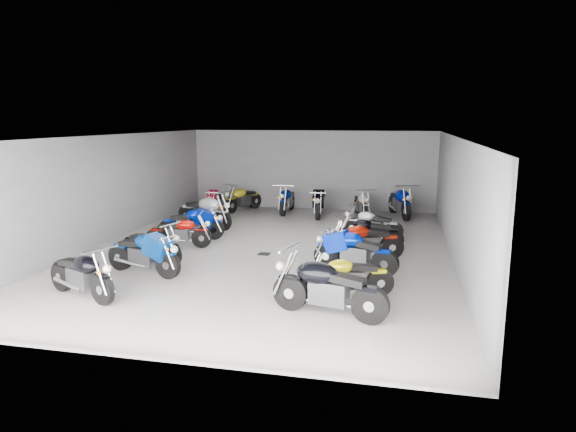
% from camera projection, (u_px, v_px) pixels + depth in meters
% --- Properties ---
extents(ground, '(14.00, 14.00, 0.00)m').
position_uv_depth(ground, '(269.00, 250.00, 14.61)').
color(ground, '#9E9B96').
rests_on(ground, ground).
extents(wall_back, '(10.00, 0.10, 3.20)m').
position_uv_depth(wall_back, '(312.00, 170.00, 21.02)').
color(wall_back, gray).
rests_on(wall_back, ground).
extents(wall_left, '(0.10, 14.00, 3.20)m').
position_uv_depth(wall_left, '(107.00, 189.00, 15.38)').
color(wall_left, gray).
rests_on(wall_left, ground).
extents(wall_right, '(0.10, 14.00, 3.20)m').
position_uv_depth(wall_right, '(455.00, 200.00, 13.25)').
color(wall_right, gray).
rests_on(wall_right, ground).
extents(ceiling, '(10.00, 14.00, 0.04)m').
position_uv_depth(ceiling, '(268.00, 136.00, 14.01)').
color(ceiling, black).
rests_on(ceiling, wall_back).
extents(drain_grate, '(0.32, 0.32, 0.01)m').
position_uv_depth(drain_grate, '(264.00, 254.00, 14.13)').
color(drain_grate, black).
rests_on(drain_grate, ground).
extents(motorcycle_left_a, '(1.98, 0.97, 0.92)m').
position_uv_depth(motorcycle_left_a, '(82.00, 274.00, 10.61)').
color(motorcycle_left_a, black).
rests_on(motorcycle_left_a, ground).
extents(motorcycle_left_b, '(2.13, 0.72, 0.96)m').
position_uv_depth(motorcycle_left_b, '(144.00, 253.00, 12.21)').
color(motorcycle_left_b, black).
rests_on(motorcycle_left_b, ground).
extents(motorcycle_left_c, '(1.93, 0.68, 0.87)m').
position_uv_depth(motorcycle_left_c, '(151.00, 245.00, 13.19)').
color(motorcycle_left_c, black).
rests_on(motorcycle_left_c, ground).
extents(motorcycle_left_d, '(1.88, 0.59, 0.84)m').
position_uv_depth(motorcycle_left_d, '(179.00, 232.00, 14.74)').
color(motorcycle_left_d, black).
rests_on(motorcycle_left_d, ground).
extents(motorcycle_left_e, '(2.04, 0.51, 0.90)m').
position_uv_depth(motorcycle_left_e, '(192.00, 224.00, 15.80)').
color(motorcycle_left_e, black).
rests_on(motorcycle_left_e, ground).
extents(motorcycle_left_f, '(2.24, 1.07, 1.04)m').
position_uv_depth(motorcycle_left_f, '(205.00, 212.00, 17.37)').
color(motorcycle_left_f, black).
rests_on(motorcycle_left_f, ground).
extents(motorcycle_right_a, '(2.28, 0.70, 1.02)m').
position_uv_depth(motorcycle_right_a, '(327.00, 288.00, 9.59)').
color(motorcycle_right_a, black).
rests_on(motorcycle_right_a, ground).
extents(motorcycle_right_b, '(1.83, 0.79, 0.84)m').
position_uv_depth(motorcycle_right_b, '(348.00, 276.00, 10.63)').
color(motorcycle_right_b, black).
rests_on(motorcycle_right_b, ground).
extents(motorcycle_right_c, '(2.11, 0.71, 0.95)m').
position_uv_depth(motorcycle_right_c, '(354.00, 252.00, 12.37)').
color(motorcycle_right_c, black).
rests_on(motorcycle_right_c, ground).
extents(motorcycle_right_d, '(2.02, 0.79, 0.92)m').
position_uv_depth(motorcycle_right_d, '(364.00, 241.00, 13.50)').
color(motorcycle_right_d, black).
rests_on(motorcycle_right_d, ground).
extents(motorcycle_right_e, '(1.93, 0.37, 0.85)m').
position_uv_depth(motorcycle_right_e, '(369.00, 233.00, 14.66)').
color(motorcycle_right_e, black).
rests_on(motorcycle_right_e, ground).
extents(motorcycle_right_f, '(1.89, 0.60, 0.84)m').
position_uv_depth(motorcycle_right_f, '(372.00, 224.00, 15.90)').
color(motorcycle_right_f, black).
rests_on(motorcycle_right_f, ground).
extents(motorcycle_back_a, '(0.47, 1.89, 0.83)m').
position_uv_depth(motorcycle_back_a, '(215.00, 200.00, 20.61)').
color(motorcycle_back_a, black).
rests_on(motorcycle_back_a, ground).
extents(motorcycle_back_b, '(0.98, 1.98, 0.93)m').
position_uv_depth(motorcycle_back_b, '(243.00, 199.00, 20.62)').
color(motorcycle_back_b, black).
rests_on(motorcycle_back_b, ground).
extents(motorcycle_back_c, '(0.42, 2.18, 0.96)m').
position_uv_depth(motorcycle_back_c, '(287.00, 200.00, 20.18)').
color(motorcycle_back_c, black).
rests_on(motorcycle_back_c, ground).
extents(motorcycle_back_d, '(0.50, 2.27, 1.00)m').
position_uv_depth(motorcycle_back_d, '(319.00, 202.00, 19.46)').
color(motorcycle_back_d, black).
rests_on(motorcycle_back_d, ground).
extents(motorcycle_back_e, '(0.71, 2.00, 0.90)m').
position_uv_depth(motorcycle_back_e, '(362.00, 204.00, 19.47)').
color(motorcycle_back_e, black).
rests_on(motorcycle_back_e, ground).
extents(motorcycle_back_f, '(0.87, 2.31, 1.04)m').
position_uv_depth(motorcycle_back_f, '(400.00, 202.00, 19.36)').
color(motorcycle_back_f, black).
rests_on(motorcycle_back_f, ground).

